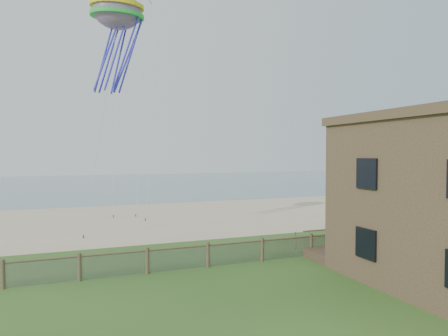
{
  "coord_description": "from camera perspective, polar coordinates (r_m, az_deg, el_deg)",
  "views": [
    {
      "loc": [
        -6.29,
        -12.62,
        5.62
      ],
      "look_at": [
        1.63,
        8.0,
        4.85
      ],
      "focal_mm": 32.0,
      "sensor_mm": 36.0,
      "label": 1
    }
  ],
  "objects": [
    {
      "name": "ground",
      "position": [
        15.18,
        5.41,
        -19.75
      ],
      "size": [
        160.0,
        160.0,
        0.0
      ],
      "primitive_type": "plane",
      "color": "#27501B",
      "rests_on": "ground"
    },
    {
      "name": "ocean",
      "position": [
        79.07,
        -16.41,
        -2.16
      ],
      "size": [
        160.0,
        68.0,
        0.02
      ],
      "primitive_type": "cube",
      "color": "slate",
      "rests_on": "ground"
    },
    {
      "name": "octopus_kite",
      "position": [
        26.06,
        -14.97,
        17.32
      ],
      "size": [
        3.62,
        2.89,
        6.62
      ],
      "primitive_type": null,
      "rotation": [
        0.0,
        0.0,
        -0.21
      ],
      "color": "#DE5523"
    },
    {
      "name": "sand_beach",
      "position": [
        35.63,
        -10.66,
        -7.11
      ],
      "size": [
        72.0,
        20.0,
        0.02
      ],
      "primitive_type": "cube",
      "color": "tan",
      "rests_on": "ground"
    },
    {
      "name": "motel_deck",
      "position": [
        26.67,
        26.41,
        -9.83
      ],
      "size": [
        15.0,
        2.0,
        0.5
      ],
      "primitive_type": "cube",
      "color": "#4F3C2D",
      "rests_on": "ground"
    },
    {
      "name": "picnic_table",
      "position": [
        20.07,
        23.57,
        -13.2
      ],
      "size": [
        2.41,
        2.16,
        0.83
      ],
      "primitive_type": null,
      "rotation": [
        0.0,
        0.0,
        -0.42
      ],
      "color": "#4F3C2D",
      "rests_on": "ground"
    },
    {
      "name": "chainlink_fence",
      "position": [
        20.3,
        -2.33,
        -12.47
      ],
      "size": [
        36.2,
        0.2,
        1.25
      ],
      "primitive_type": null,
      "color": "#4A3B29",
      "rests_on": "ground"
    }
  ]
}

